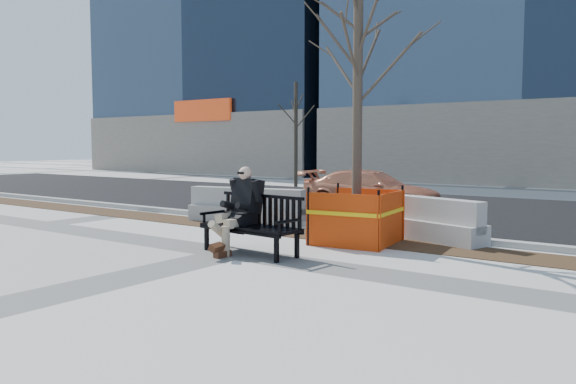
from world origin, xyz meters
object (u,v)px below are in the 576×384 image
(bench, at_px, (250,254))
(jersey_barrier_right, at_px, (417,238))
(tree_fence, at_px, (356,243))
(seated_man, at_px, (242,252))
(jersey_barrier_left, at_px, (247,222))
(sedan, at_px, (371,211))

(bench, xyz_separation_m, jersey_barrier_right, (1.72, 3.37, 0.00))
(bench, relative_size, jersey_barrier_right, 0.65)
(bench, relative_size, tree_fence, 0.35)
(seated_man, bearing_deg, bench, -11.07)
(jersey_barrier_left, xyz_separation_m, jersey_barrier_right, (4.44, 0.22, 0.00))
(tree_fence, bearing_deg, seated_man, -121.84)
(seated_man, height_order, tree_fence, tree_fence)
(sedan, relative_size, jersey_barrier_right, 1.34)
(sedan, xyz_separation_m, jersey_barrier_left, (-1.43, -3.96, 0.00))
(seated_man, distance_m, sedan, 7.11)
(tree_fence, height_order, jersey_barrier_left, tree_fence)
(seated_man, bearing_deg, tree_fence, 63.43)
(sedan, bearing_deg, seated_man, -178.54)
(seated_man, xyz_separation_m, tree_fence, (1.26, 2.02, 0.00))
(seated_man, bearing_deg, jersey_barrier_left, 133.77)
(tree_fence, distance_m, jersey_barrier_right, 1.47)
(bench, bearing_deg, sedan, 105.53)
(sedan, distance_m, jersey_barrier_right, 4.80)
(seated_man, height_order, sedan, seated_man)
(sedan, distance_m, jersey_barrier_left, 4.21)
(bench, xyz_separation_m, sedan, (-1.29, 7.11, 0.00))
(sedan, height_order, jersey_barrier_right, sedan)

